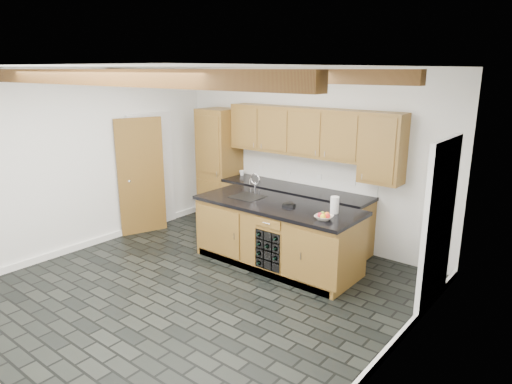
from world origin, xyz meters
TOP-DOWN VIEW (x-y plane):
  - ground at (0.00, 0.00)m, footprint 5.00×5.00m
  - room_shell at (-0.09, 0.53)m, footprint 5.01×5.00m
  - back_cabinetry at (-0.38, 2.24)m, footprint 3.65×0.62m
  - island at (0.31, 1.28)m, footprint 2.48×0.96m
  - faucet at (-0.25, 1.33)m, footprint 0.45×0.40m
  - kitchen_scale at (0.50, 1.29)m, footprint 0.18×0.12m
  - fruit_bowl at (1.19, 1.09)m, footprint 0.25×0.25m
  - fruit_cluster at (1.19, 1.09)m, footprint 0.16×0.17m
  - paper_towel at (1.15, 1.41)m, footprint 0.11×0.11m
  - mug at (-1.23, 2.33)m, footprint 0.10×0.10m

SIDE VIEW (x-z plane):
  - ground at x=0.00m, z-range 0.00..0.00m
  - island at x=0.31m, z-range 0.00..0.93m
  - kitchen_scale at x=0.50m, z-range 0.93..0.98m
  - fruit_bowl at x=1.19m, z-range 0.93..0.99m
  - faucet at x=-0.25m, z-range 0.79..1.14m
  - mug at x=-1.23m, z-range 0.93..1.02m
  - back_cabinetry at x=-0.38m, z-range -0.12..2.08m
  - fruit_cluster at x=1.19m, z-range 0.95..1.02m
  - paper_towel at x=1.15m, z-range 0.93..1.16m
  - room_shell at x=-0.09m, z-range -0.97..4.03m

